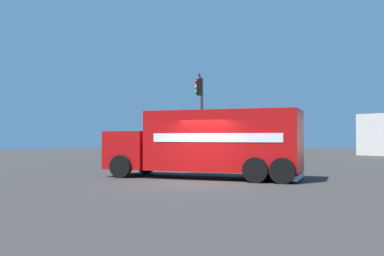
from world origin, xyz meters
name	(u,v)px	position (x,y,z in m)	size (l,w,h in m)	color
ground_plane	(195,183)	(0.00, 0.00, 0.00)	(100.00, 100.00, 0.00)	#33302D
delivery_truck	(208,143)	(-1.13, 1.78, 1.53)	(8.71, 6.36, 2.92)	red
traffic_light_primary	(201,107)	(-7.69, 7.24, 3.72)	(2.75, 2.70, 5.69)	#38383D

